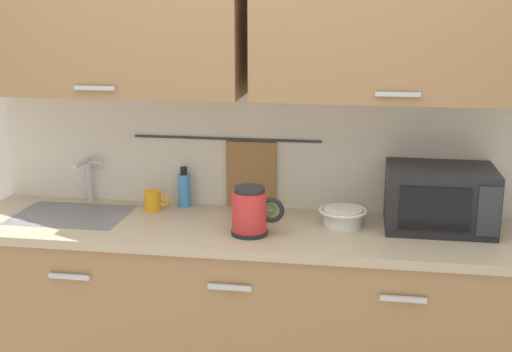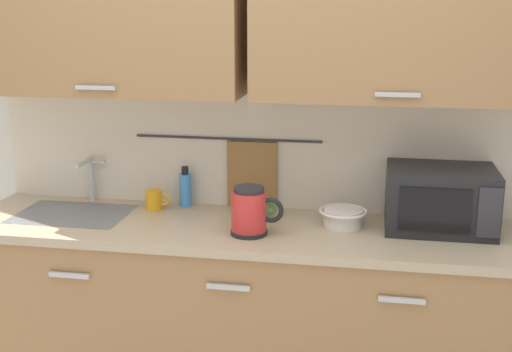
{
  "view_description": "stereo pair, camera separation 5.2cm",
  "coord_description": "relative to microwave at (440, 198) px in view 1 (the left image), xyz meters",
  "views": [
    {
      "loc": [
        0.51,
        -2.47,
        1.85
      ],
      "look_at": [
        0.05,
        0.33,
        1.12
      ],
      "focal_mm": 46.98,
      "sensor_mm": 36.0,
      "label": 1
    },
    {
      "loc": [
        0.56,
        -2.46,
        1.85
      ],
      "look_at": [
        0.05,
        0.33,
        1.12
      ],
      "focal_mm": 46.98,
      "sensor_mm": 36.0,
      "label": 2
    }
  ],
  "objects": [
    {
      "name": "counter_unit",
      "position": [
        -0.86,
        -0.11,
        -0.58
      ],
      "size": [
        2.53,
        0.64,
        0.9
      ],
      "color": "#997047",
      "rests_on": "ground"
    },
    {
      "name": "microwave",
      "position": [
        0.0,
        0.0,
        0.0
      ],
      "size": [
        0.46,
        0.35,
        0.27
      ],
      "color": "black",
      "rests_on": "counter_unit"
    },
    {
      "name": "back_wall_assembly",
      "position": [
        -0.85,
        0.12,
        0.49
      ],
      "size": [
        3.7,
        0.41,
        2.5
      ],
      "color": "silver",
      "rests_on": "ground"
    },
    {
      "name": "mixing_bowl",
      "position": [
        -0.41,
        -0.04,
        -0.09
      ],
      "size": [
        0.21,
        0.21,
        0.08
      ],
      "color": "silver",
      "rests_on": "counter_unit"
    },
    {
      "name": "electric_kettle",
      "position": [
        -0.79,
        -0.22,
        -0.03
      ],
      "size": [
        0.23,
        0.16,
        0.21
      ],
      "color": "black",
      "rests_on": "counter_unit"
    },
    {
      "name": "dish_soap_bottle",
      "position": [
        -1.18,
        0.13,
        -0.05
      ],
      "size": [
        0.06,
        0.06,
        0.2
      ],
      "color": "#3F8CD8",
      "rests_on": "counter_unit"
    },
    {
      "name": "mug_near_sink",
      "position": [
        -1.31,
        0.05,
        -0.09
      ],
      "size": [
        0.12,
        0.08,
        0.09
      ],
      "color": "orange",
      "rests_on": "counter_unit"
    },
    {
      "name": "mug_by_kettle",
      "position": [
        -0.79,
        0.01,
        -0.09
      ],
      "size": [
        0.12,
        0.08,
        0.09
      ],
      "color": "green",
      "rests_on": "counter_unit"
    },
    {
      "name": "sink_faucet",
      "position": [
        -1.66,
        0.12,
        0.01
      ],
      "size": [
        0.09,
        0.17,
        0.22
      ],
      "color": "#B2B5BA",
      "rests_on": "counter_unit"
    }
  ]
}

